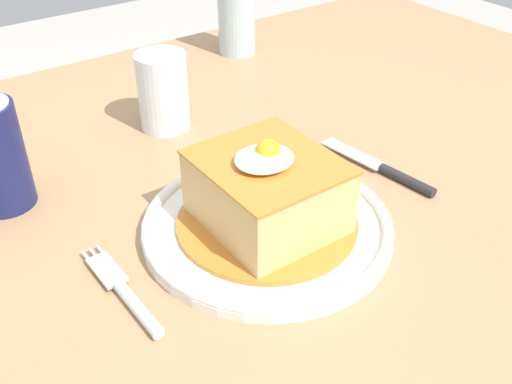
{
  "coord_description": "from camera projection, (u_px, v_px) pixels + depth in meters",
  "views": [
    {
      "loc": [
        -0.37,
        -0.51,
        1.14
      ],
      "look_at": [
        -0.07,
        -0.09,
        0.79
      ],
      "focal_mm": 41.69,
      "sensor_mm": 36.0,
      "label": 1
    }
  ],
  "objects": [
    {
      "name": "sandwich_meal",
      "position": [
        267.0,
        194.0,
        0.6
      ],
      "size": [
        0.19,
        0.19,
        0.1
      ],
      "color": "orange",
      "rests_on": "main_plate"
    },
    {
      "name": "fork",
      "position": [
        128.0,
        296.0,
        0.54
      ],
      "size": [
        0.02,
        0.14,
        0.01
      ],
      "color": "silver",
      "rests_on": "dining_table"
    },
    {
      "name": "main_plate",
      "position": [
        267.0,
        225.0,
        0.63
      ],
      "size": [
        0.26,
        0.26,
        0.02
      ],
      "color": "white",
      "rests_on": "dining_table"
    },
    {
      "name": "drinking_glass",
      "position": [
        164.0,
        97.0,
        0.8
      ],
      "size": [
        0.07,
        0.07,
        0.1
      ],
      "color": "silver",
      "rests_on": "dining_table"
    },
    {
      "name": "knife",
      "position": [
        391.0,
        172.0,
        0.72
      ],
      "size": [
        0.04,
        0.17,
        0.01
      ],
      "color": "#262628",
      "rests_on": "dining_table"
    },
    {
      "name": "dining_table",
      "position": [
        258.0,
        231.0,
        0.8
      ],
      "size": [
        1.33,
        0.9,
        0.75
      ],
      "color": "#A87F56",
      "rests_on": "ground_plane"
    }
  ]
}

